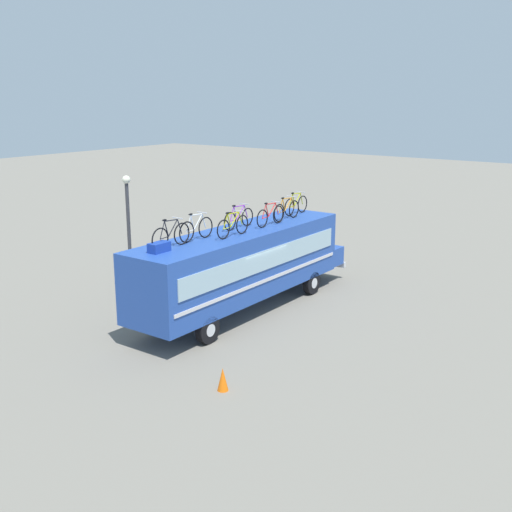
# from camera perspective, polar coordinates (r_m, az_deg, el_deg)

# --- Properties ---
(ground_plane) EXTENTS (120.00, 120.00, 0.00)m
(ground_plane) POSITION_cam_1_polar(r_m,az_deg,el_deg) (23.58, -1.38, -5.04)
(ground_plane) COLOR slate
(bus) EXTENTS (11.13, 2.37, 3.08)m
(bus) POSITION_cam_1_polar(r_m,az_deg,el_deg) (23.15, -1.16, -0.61)
(bus) COLOR #23479E
(bus) RESTS_ON ground
(luggage_bag_1) EXTENTS (0.69, 0.38, 0.31)m
(luggage_bag_1) POSITION_cam_1_polar(r_m,az_deg,el_deg) (19.84, -8.80, 0.79)
(luggage_bag_1) COLOR #193899
(luggage_bag_1) RESTS_ON bus
(rooftop_bicycle_1) EXTENTS (1.74, 0.44, 0.98)m
(rooftop_bicycle_1) POSITION_cam_1_polar(r_m,az_deg,el_deg) (20.30, -7.73, 1.87)
(rooftop_bicycle_1) COLOR black
(rooftop_bicycle_1) RESTS_ON bus
(rooftop_bicycle_2) EXTENTS (1.69, 0.44, 0.96)m
(rooftop_bicycle_2) POSITION_cam_1_polar(r_m,az_deg,el_deg) (21.26, -5.46, 2.49)
(rooftop_bicycle_2) COLOR black
(rooftop_bicycle_2) RESTS_ON bus
(rooftop_bicycle_3) EXTENTS (1.74, 0.44, 0.91)m
(rooftop_bicycle_3) POSITION_cam_1_polar(r_m,az_deg,el_deg) (21.74, -2.12, 2.75)
(rooftop_bicycle_3) COLOR black
(rooftop_bicycle_3) RESTS_ON bus
(rooftop_bicycle_4) EXTENTS (1.73, 0.44, 0.91)m
(rooftop_bicycle_4) POSITION_cam_1_polar(r_m,az_deg,el_deg) (23.09, -1.58, 3.46)
(rooftop_bicycle_4) COLOR black
(rooftop_bicycle_4) RESTS_ON bus
(rooftop_bicycle_5) EXTENTS (1.73, 0.44, 0.91)m
(rooftop_bicycle_5) POSITION_cam_1_polar(r_m,az_deg,el_deg) (23.60, 1.31, 3.70)
(rooftop_bicycle_5) COLOR black
(rooftop_bicycle_5) RESTS_ON bus
(rooftop_bicycle_6) EXTENTS (1.76, 0.44, 0.93)m
(rooftop_bicycle_6) POSITION_cam_1_polar(r_m,az_deg,el_deg) (24.73, 2.80, 4.20)
(rooftop_bicycle_6) COLOR black
(rooftop_bicycle_6) RESTS_ON bus
(rooftop_bicycle_7) EXTENTS (1.70, 0.44, 0.94)m
(rooftop_bicycle_7) POSITION_cam_1_polar(r_m,az_deg,el_deg) (25.90, 3.66, 4.66)
(rooftop_bicycle_7) COLOR black
(rooftop_bicycle_7) RESTS_ON bus
(traffic_cone) EXTENTS (0.31, 0.31, 0.66)m
(traffic_cone) POSITION_cam_1_polar(r_m,az_deg,el_deg) (17.47, -3.04, -11.12)
(traffic_cone) COLOR orange
(traffic_cone) RESTS_ON ground
(street_lamp) EXTENTS (0.32, 0.32, 4.85)m
(street_lamp) POSITION_cam_1_polar(r_m,az_deg,el_deg) (25.10, -11.51, 2.81)
(street_lamp) COLOR #38383D
(street_lamp) RESTS_ON ground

